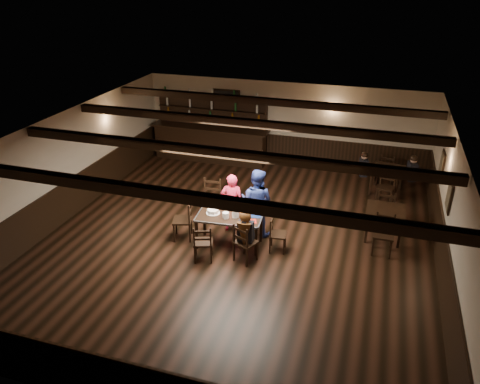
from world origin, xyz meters
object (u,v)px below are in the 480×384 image
(chair_near_left, at_px, (203,241))
(cake, at_px, (213,211))
(bar_counter, at_px, (211,139))
(woman_pink, at_px, (232,203))
(man_blue, at_px, (257,202))
(dining_table, at_px, (229,220))
(chair_near_right, at_px, (243,241))

(chair_near_left, xyz_separation_m, cake, (-0.07, 0.85, 0.28))
(chair_near_left, distance_m, bar_counter, 6.07)
(woman_pink, bearing_deg, man_blue, 173.03)
(dining_table, height_order, cake, cake)
(man_blue, xyz_separation_m, bar_counter, (-2.72, 4.19, -0.10))
(chair_near_left, bearing_deg, woman_pink, 83.19)
(dining_table, distance_m, man_blue, 0.88)
(woman_pink, height_order, cake, woman_pink)
(cake, height_order, bar_counter, bar_counter)
(chair_near_left, distance_m, chair_near_right, 0.88)
(cake, bearing_deg, chair_near_left, -85.23)
(bar_counter, bearing_deg, cake, -69.02)
(chair_near_right, bearing_deg, cake, 145.81)
(dining_table, height_order, man_blue, man_blue)
(chair_near_left, relative_size, man_blue, 0.53)
(dining_table, relative_size, woman_pink, 1.04)
(dining_table, relative_size, chair_near_right, 1.67)
(dining_table, bearing_deg, man_blue, 59.16)
(woman_pink, bearing_deg, chair_near_right, 104.97)
(dining_table, bearing_deg, woman_pink, 103.10)
(dining_table, distance_m, chair_near_left, 0.89)
(chair_near_left, height_order, bar_counter, bar_counter)
(chair_near_right, bearing_deg, woman_pink, 117.92)
(chair_near_left, distance_m, cake, 0.90)
(man_blue, bearing_deg, bar_counter, -49.30)
(chair_near_left, xyz_separation_m, woman_pink, (0.18, 1.49, 0.23))
(chair_near_left, height_order, woman_pink, woman_pink)
(chair_near_right, height_order, man_blue, man_blue)
(chair_near_left, bearing_deg, cake, 94.77)
(man_blue, relative_size, cake, 5.12)
(dining_table, xyz_separation_m, chair_near_right, (0.51, -0.58, -0.12))
(dining_table, distance_m, woman_pink, 0.70)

